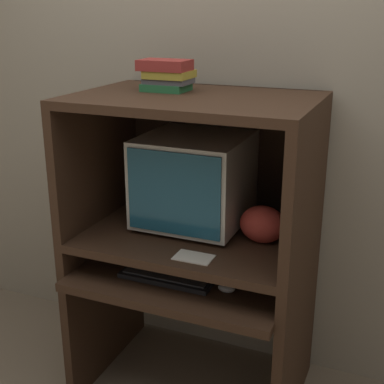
{
  "coord_description": "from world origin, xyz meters",
  "views": [
    {
      "loc": [
        0.81,
        -1.62,
        1.7
      ],
      "look_at": [
        -0.01,
        0.34,
        0.97
      ],
      "focal_mm": 50.0,
      "sensor_mm": 36.0,
      "label": 1
    }
  ],
  "objects_px": {
    "crt_monitor": "(194,179)",
    "snack_bag": "(262,224)",
    "keyboard": "(169,275)",
    "book_stack": "(167,75)",
    "mouse": "(226,288)"
  },
  "relations": [
    {
      "from": "crt_monitor",
      "to": "snack_bag",
      "type": "relative_size",
      "value": 2.4
    },
    {
      "from": "keyboard",
      "to": "book_stack",
      "type": "xyz_separation_m",
      "value": [
        -0.11,
        0.24,
        0.78
      ]
    },
    {
      "from": "crt_monitor",
      "to": "book_stack",
      "type": "xyz_separation_m",
      "value": [
        -0.11,
        -0.02,
        0.44
      ]
    },
    {
      "from": "crt_monitor",
      "to": "snack_bag",
      "type": "height_order",
      "value": "crt_monitor"
    },
    {
      "from": "mouse",
      "to": "snack_bag",
      "type": "relative_size",
      "value": 0.36
    },
    {
      "from": "keyboard",
      "to": "book_stack",
      "type": "distance_m",
      "value": 0.83
    },
    {
      "from": "snack_bag",
      "to": "book_stack",
      "type": "distance_m",
      "value": 0.73
    },
    {
      "from": "keyboard",
      "to": "mouse",
      "type": "relative_size",
      "value": 5.69
    },
    {
      "from": "crt_monitor",
      "to": "mouse",
      "type": "xyz_separation_m",
      "value": [
        0.25,
        -0.28,
        -0.34
      ]
    },
    {
      "from": "mouse",
      "to": "crt_monitor",
      "type": "bearing_deg",
      "value": 132.05
    },
    {
      "from": "keyboard",
      "to": "snack_bag",
      "type": "distance_m",
      "value": 0.44
    },
    {
      "from": "keyboard",
      "to": "book_stack",
      "type": "bearing_deg",
      "value": 114.37
    },
    {
      "from": "snack_bag",
      "to": "keyboard",
      "type": "bearing_deg",
      "value": -150.67
    },
    {
      "from": "keyboard",
      "to": "mouse",
      "type": "distance_m",
      "value": 0.26
    },
    {
      "from": "book_stack",
      "to": "mouse",
      "type": "bearing_deg",
      "value": -35.1
    }
  ]
}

